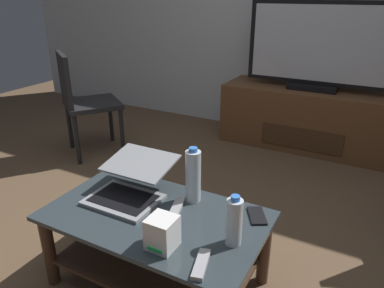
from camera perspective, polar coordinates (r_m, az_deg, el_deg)
ground_plane at (r=2.14m, az=-5.02°, el=-16.09°), size 7.68×7.68×0.00m
coffee_table at (r=1.78m, az=-5.67°, el=-14.33°), size 1.01×0.59×0.40m
media_cabinet at (r=3.49m, az=17.89°, el=3.89°), size 1.54×0.52×0.55m
television at (r=3.33m, az=19.15°, el=14.05°), size 1.19×0.20×0.74m
side_chair at (r=3.23m, az=-16.90°, el=6.85°), size 0.61×0.61×0.89m
laptop at (r=1.83m, az=-9.67°, el=-6.28°), size 0.34×0.41×0.17m
router_box at (r=1.48m, az=-4.71°, el=-13.75°), size 0.11×0.11×0.13m
water_bottle_near at (r=1.74m, az=0.18°, el=-5.04°), size 0.07×0.07×0.28m
water_bottle_far at (r=1.48m, az=6.65°, el=-12.03°), size 0.07×0.07×0.22m
cell_phone at (r=1.71m, az=10.18°, el=-11.04°), size 0.13×0.16×0.01m
tv_remote at (r=1.42m, az=1.45°, el=-18.41°), size 0.08×0.17×0.02m
soundbar_remote at (r=1.73m, az=-2.42°, el=-10.04°), size 0.09×0.17×0.02m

